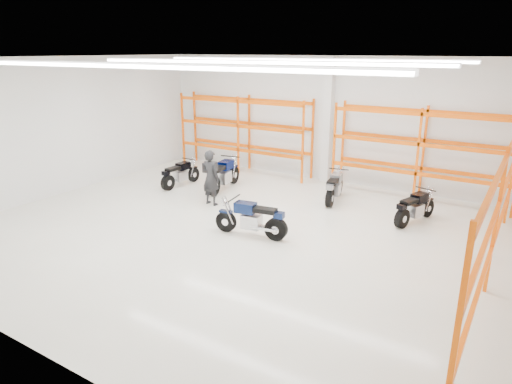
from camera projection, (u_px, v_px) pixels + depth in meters
The scene contains 11 objects.
ground at pixel (237, 231), 12.34m from camera, with size 14.00×14.00×0.00m, color beige.
room_shell at pixel (236, 109), 11.38m from camera, with size 14.02×12.02×4.51m.
motorcycle_main at pixel (254, 220), 11.86m from camera, with size 2.03×0.67×1.00m.
motorcycle_back_a at pixel (179, 175), 16.24m from camera, with size 0.62×1.88×0.92m.
motorcycle_back_b at pixel (221, 175), 15.71m from camera, with size 0.81×2.31×1.19m.
motorcycle_back_c at pixel (334, 188), 14.64m from camera, with size 0.65×1.94×0.96m.
motorcycle_back_d at pixel (414, 209), 12.79m from camera, with size 0.83×1.82×0.92m.
standing_man at pixel (211, 178), 14.23m from camera, with size 0.64×0.42×1.75m, color black.
structural_column at pixel (328, 121), 16.38m from camera, with size 0.32×0.32×4.50m, color white.
pallet_racking_back_left at pixel (244, 127), 17.96m from camera, with size 5.67×0.87×3.00m.
pallet_racking_back_right at pixel (421, 145), 14.52m from camera, with size 5.67×0.87×3.00m.
Camera 1 is at (6.50, -9.45, 4.70)m, focal length 32.00 mm.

